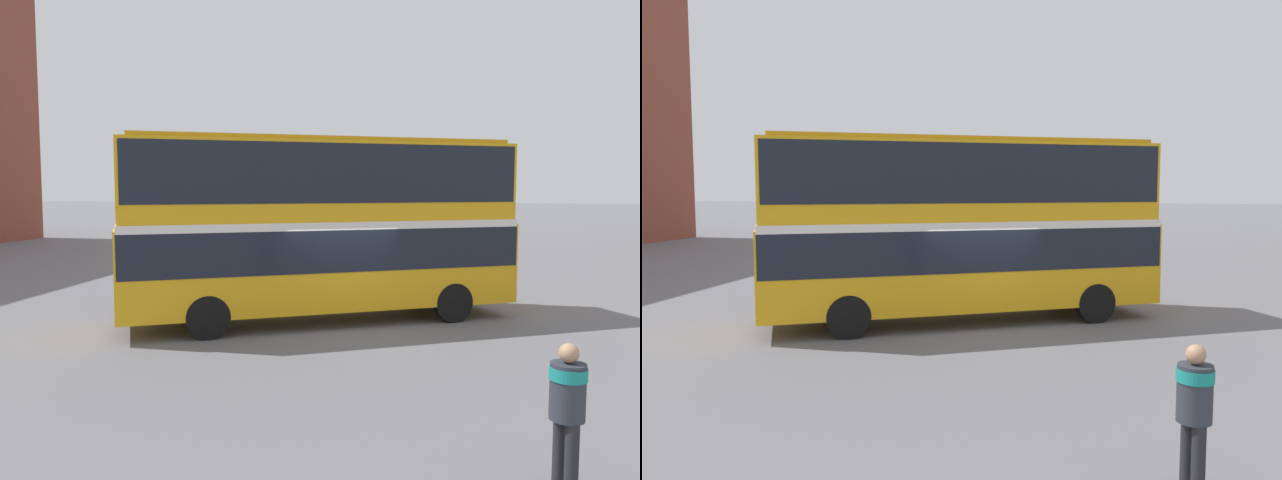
# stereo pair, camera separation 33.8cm
# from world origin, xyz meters

# --- Properties ---
(ground_plane) EXTENTS (240.00, 240.00, 0.00)m
(ground_plane) POSITION_xyz_m (0.00, 0.00, 0.00)
(ground_plane) COLOR slate
(double_decker_bus) EXTENTS (10.23, 6.84, 4.73)m
(double_decker_bus) POSITION_xyz_m (-0.77, 0.64, 2.70)
(double_decker_bus) COLOR gold
(double_decker_bus) RESTS_ON ground_plane
(pedestrian_foreground) EXTENTS (0.54, 0.54, 1.73)m
(pedestrian_foreground) POSITION_xyz_m (3.58, -7.89, 1.06)
(pedestrian_foreground) COLOR #232328
(pedestrian_foreground) RESTS_ON ground_plane
(parked_car_kerb_near) EXTENTS (4.35, 2.74, 1.53)m
(parked_car_kerb_near) POSITION_xyz_m (1.90, 9.73, 0.77)
(parked_car_kerb_near) COLOR slate
(parked_car_kerb_near) RESTS_ON ground_plane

